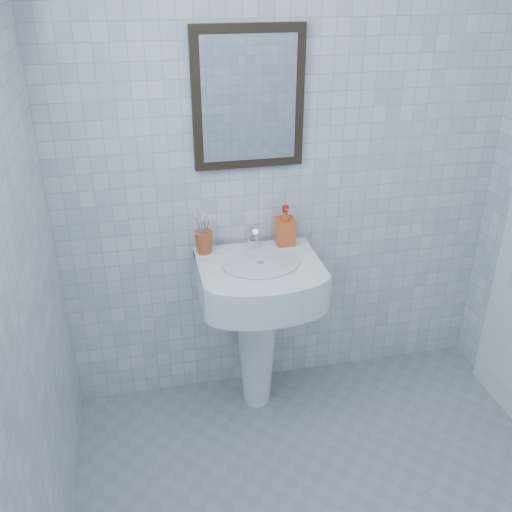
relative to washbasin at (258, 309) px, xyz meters
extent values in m
cube|color=silver|center=(0.19, 0.21, 0.67)|extent=(2.20, 0.02, 2.50)
cone|color=white|center=(0.00, 0.02, -0.23)|extent=(0.22, 0.22, 0.70)
cube|color=white|center=(0.00, -0.03, 0.19)|extent=(0.56, 0.40, 0.17)
cube|color=white|center=(0.00, 0.13, 0.26)|extent=(0.56, 0.10, 0.03)
cylinder|color=white|center=(0.00, -0.06, 0.28)|extent=(0.35, 0.35, 0.01)
cylinder|color=silver|center=(0.00, 0.10, 0.30)|extent=(0.05, 0.05, 0.05)
cylinder|color=silver|center=(0.00, 0.09, 0.36)|extent=(0.03, 0.10, 0.08)
cylinder|color=silver|center=(0.00, 0.12, 0.34)|extent=(0.03, 0.05, 0.09)
imported|color=#DE5115|center=(0.16, 0.13, 0.38)|extent=(0.09, 0.09, 0.20)
cube|color=black|center=(0.00, 0.20, 0.97)|extent=(0.50, 0.04, 0.62)
cube|color=white|center=(0.00, 0.18, 0.97)|extent=(0.42, 0.00, 0.54)
camera|label=1|loc=(-0.51, -2.29, 1.49)|focal=40.00mm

